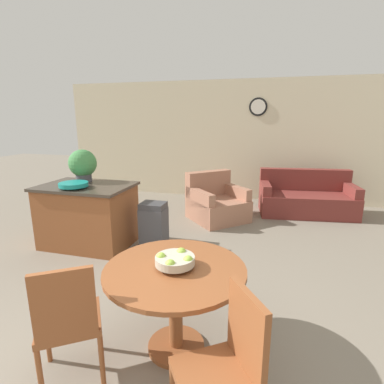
% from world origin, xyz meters
% --- Properties ---
extents(wall_back, '(8.00, 0.09, 2.70)m').
position_xyz_m(wall_back, '(0.00, 5.79, 1.35)').
color(wall_back, beige).
rests_on(wall_back, ground_plane).
extents(dining_table, '(1.11, 1.11, 0.73)m').
position_xyz_m(dining_table, '(0.38, 0.79, 0.57)').
color(dining_table, brown).
rests_on(dining_table, ground_plane).
extents(dining_chair_near_left, '(0.58, 0.58, 0.95)m').
position_xyz_m(dining_chair_near_left, '(-0.23, 0.29, 0.53)').
color(dining_chair_near_left, brown).
rests_on(dining_chair_near_left, ground_plane).
extents(dining_chair_near_right, '(0.58, 0.58, 0.95)m').
position_xyz_m(dining_chair_near_right, '(0.88, 0.19, 0.53)').
color(dining_chair_near_right, brown).
rests_on(dining_chair_near_right, ground_plane).
extents(fruit_bowl, '(0.31, 0.31, 0.12)m').
position_xyz_m(fruit_bowl, '(0.38, 0.79, 0.80)').
color(fruit_bowl, '#B7B29E').
rests_on(fruit_bowl, dining_table).
extents(kitchen_island, '(1.31, 0.89, 0.92)m').
position_xyz_m(kitchen_island, '(-1.54, 2.46, 0.46)').
color(kitchen_island, brown).
rests_on(kitchen_island, ground_plane).
extents(teal_bowl, '(0.39, 0.39, 0.08)m').
position_xyz_m(teal_bowl, '(-1.58, 2.25, 0.97)').
color(teal_bowl, teal).
rests_on(teal_bowl, kitchen_island).
extents(potted_plant, '(0.41, 0.41, 0.49)m').
position_xyz_m(potted_plant, '(-1.71, 2.68, 1.18)').
color(potted_plant, '#4C4C51').
rests_on(potted_plant, kitchen_island).
extents(trash_bin, '(0.36, 0.30, 0.69)m').
position_xyz_m(trash_bin, '(-0.55, 2.58, 0.34)').
color(trash_bin, '#47474C').
rests_on(trash_bin, ground_plane).
extents(couch, '(1.88, 1.09, 0.85)m').
position_xyz_m(couch, '(1.73, 4.93, 0.29)').
color(couch, maroon).
rests_on(couch, ground_plane).
extents(armchair, '(1.29, 1.29, 0.87)m').
position_xyz_m(armchair, '(0.08, 4.12, 0.29)').
color(armchair, '#A87056').
rests_on(armchair, ground_plane).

